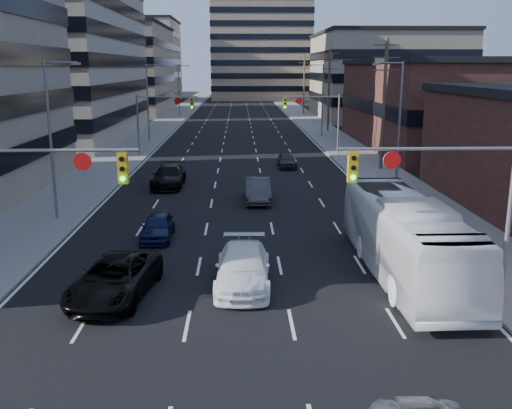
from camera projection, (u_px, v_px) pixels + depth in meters
The scene contains 28 objects.
road_surface at pixel (239, 103), 140.06m from camera, with size 18.00×300.00×0.02m, color black.
sidewalk_left at pixel (192, 103), 139.72m from camera, with size 5.00×300.00×0.15m, color slate.
sidewalk_right at pixel (285, 103), 140.38m from camera, with size 5.00×300.00×0.15m, color slate.
office_left_mid at pixel (12, 21), 67.99m from camera, with size 26.00×34.00×28.00m, color #ADA089.
office_left_far at pixel (112, 71), 108.35m from camera, with size 20.00×30.00×16.00m, color gray.
storefront_right_mid at pixel (459, 106), 61.97m from camera, with size 20.00×30.00×9.00m, color #472119.
office_right_far at pixel (383, 77), 98.33m from camera, with size 22.00×28.00×14.00m, color gray.
bg_block_left at pixel (130, 62), 146.63m from camera, with size 24.00×24.00×20.00m, color #ADA089.
bg_block_right at pixel (369, 78), 139.58m from camera, with size 22.00×22.00×12.00m, color gray.
signal_near_left at pixel (30, 191), 20.29m from camera, with size 6.59×0.33×6.00m.
signal_near_right at pixel (443, 189), 20.72m from camera, with size 6.59×0.33×6.00m.
signal_far_left at pixel (161, 112), 56.24m from camera, with size 6.09×0.33×6.00m.
signal_far_right at pixel (316, 112), 56.68m from camera, with size 6.09×0.33×6.00m.
utility_pole_block at pixel (384, 102), 47.73m from camera, with size 2.20×0.28×11.00m.
utility_pole_midblock at pixel (329, 89), 76.87m from camera, with size 2.20×0.28×11.00m.
utility_pole_distant at pixel (304, 83), 106.02m from camera, with size 2.20×0.28×11.00m.
streetlight_left_near at pixel (53, 133), 31.70m from camera, with size 2.03×0.22×9.00m.
streetlight_left_mid at pixel (149, 99), 65.71m from camera, with size 2.03×0.22×9.00m.
streetlight_left_far at pixel (180, 88), 99.72m from camera, with size 2.03×0.22×9.00m.
streetlight_right_near at pixel (397, 124), 37.15m from camera, with size 2.03×0.22×9.00m.
streetlight_right_far at pixel (321, 97), 71.16m from camera, with size 2.03×0.22×9.00m.
black_pickup at pixel (115, 279), 21.79m from camera, with size 2.53×5.50×1.53m, color black.
white_van at pixel (243, 267), 22.98m from camera, with size 2.16×5.32×1.54m, color white.
transit_bus at pixel (405, 237), 23.90m from camera, with size 2.83×12.07×3.36m, color white.
sedan_blue at pixel (158, 226), 29.33m from camera, with size 1.54×3.84×1.31m, color #0E1539.
sedan_grey_center at pixel (258, 190), 37.47m from camera, with size 1.62×4.63×1.53m, color #38393B.
sedan_black_far at pixel (169, 176), 42.10m from camera, with size 2.21×5.45×1.58m, color black.
sedan_grey_right at pixel (287, 160), 50.20m from camera, with size 1.55×3.84×1.31m, color #2E2E30.
Camera 1 is at (0.03, -12.07, 8.64)m, focal length 40.00 mm.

